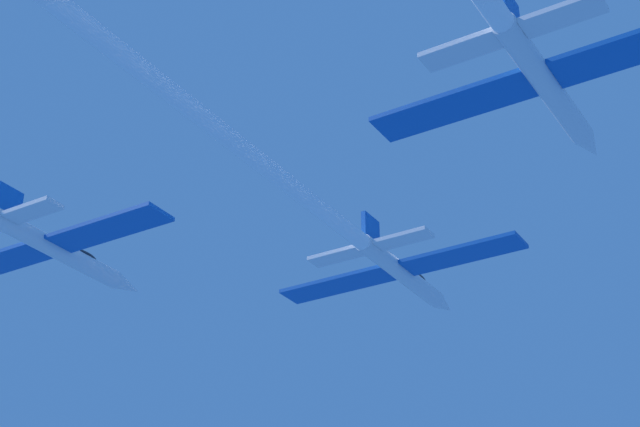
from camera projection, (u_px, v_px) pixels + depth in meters
jet_lead at (310, 201)px, 72.05m from camera, size 21.16×56.05×3.50m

